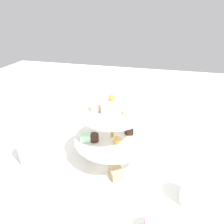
{
  "coord_description": "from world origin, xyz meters",
  "views": [
    {
      "loc": [
        -0.13,
        0.53,
        0.46
      ],
      "look_at": [
        0.0,
        0.0,
        0.18
      ],
      "focal_mm": 33.16,
      "sensor_mm": 36.0,
      "label": 1
    }
  ],
  "objects_px": {
    "tiered_serving_stand": "(112,143)",
    "water_glass_short_left": "(193,191)",
    "water_glass_tall_right": "(29,147)",
    "butter_knife_left": "(98,117)"
  },
  "relations": [
    {
      "from": "butter_knife_left",
      "to": "water_glass_short_left",
      "type": "bearing_deg",
      "value": 116.28
    },
    {
      "from": "tiered_serving_stand",
      "to": "butter_knife_left",
      "type": "relative_size",
      "value": 1.69
    },
    {
      "from": "water_glass_tall_right",
      "to": "tiered_serving_stand",
      "type": "bearing_deg",
      "value": -163.91
    },
    {
      "from": "water_glass_tall_right",
      "to": "water_glass_short_left",
      "type": "xyz_separation_m",
      "value": [
        -0.5,
        0.03,
        -0.02
      ]
    },
    {
      "from": "water_glass_tall_right",
      "to": "water_glass_short_left",
      "type": "height_order",
      "value": "water_glass_tall_right"
    },
    {
      "from": "tiered_serving_stand",
      "to": "water_glass_short_left",
      "type": "xyz_separation_m",
      "value": [
        -0.24,
        0.11,
        -0.03
      ]
    },
    {
      "from": "tiered_serving_stand",
      "to": "water_glass_short_left",
      "type": "distance_m",
      "value": 0.27
    },
    {
      "from": "water_glass_short_left",
      "to": "butter_knife_left",
      "type": "distance_m",
      "value": 0.55
    },
    {
      "from": "water_glass_tall_right",
      "to": "water_glass_short_left",
      "type": "distance_m",
      "value": 0.5
    },
    {
      "from": "water_glass_short_left",
      "to": "water_glass_tall_right",
      "type": "bearing_deg",
      "value": -3.97
    }
  ]
}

